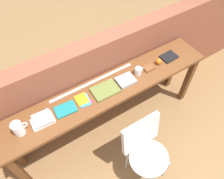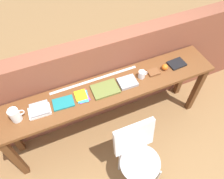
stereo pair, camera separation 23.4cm
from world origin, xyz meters
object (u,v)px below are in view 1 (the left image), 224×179
object	(u,v)px
magazine_cycling	(66,109)
mug	(138,71)
book_open_centre	(105,90)
leather_journal_brown	(149,68)
pamphlet_pile_colourful	(83,100)
book_repair_rightmost	(169,57)
sports_ball_small	(159,61)
chair_white_moulded	(146,150)
pitcher_white	(18,128)
book_stack_leftmost	(43,120)

from	to	relation	value
magazine_cycling	mug	bearing A→B (deg)	4.32
book_open_centre	leather_journal_brown	size ratio (longest dim) A/B	2.21
pamphlet_pile_colourful	book_repair_rightmost	distance (m)	1.19
magazine_cycling	sports_ball_small	bearing A→B (deg)	4.39
magazine_cycling	leather_journal_brown	bearing A→B (deg)	4.33
sports_ball_small	book_repair_rightmost	world-z (taller)	sports_ball_small
pamphlet_pile_colourful	chair_white_moulded	bearing A→B (deg)	-63.39
sports_ball_small	book_repair_rightmost	size ratio (longest dim) A/B	0.36
pitcher_white	mug	distance (m)	1.38
pamphlet_pile_colourful	book_open_centre	world-z (taller)	book_open_centre
sports_ball_small	book_repair_rightmost	xyz separation A→B (m)	(0.18, 0.01, -0.02)
pitcher_white	leather_journal_brown	bearing A→B (deg)	0.21
chair_white_moulded	mug	bearing A→B (deg)	61.86
leather_journal_brown	sports_ball_small	bearing A→B (deg)	2.29
magazine_cycling	leather_journal_brown	size ratio (longest dim) A/B	1.65
book_stack_leftmost	magazine_cycling	bearing A→B (deg)	1.13
magazine_cycling	leather_journal_brown	distance (m)	1.07
leather_journal_brown	book_repair_rightmost	bearing A→B (deg)	4.05
pamphlet_pile_colourful	book_open_centre	distance (m)	0.26
pitcher_white	book_open_centre	bearing A→B (deg)	-0.13
pamphlet_pile_colourful	sports_ball_small	bearing A→B (deg)	-0.33
chair_white_moulded	pamphlet_pile_colourful	bearing A→B (deg)	116.61
magazine_cycling	pitcher_white	bearing A→B (deg)	-175.36
leather_journal_brown	sports_ball_small	distance (m)	0.15
pitcher_white	book_repair_rightmost	xyz separation A→B (m)	(1.86, 0.02, -0.07)
book_stack_leftmost	mug	world-z (taller)	mug
magazine_cycling	sports_ball_small	distance (m)	1.22
pamphlet_pile_colourful	sports_ball_small	xyz separation A→B (m)	(1.01, -0.01, 0.03)
pitcher_white	mug	world-z (taller)	pitcher_white
mug	book_open_centre	bearing A→B (deg)	-179.08
chair_white_moulded	pitcher_white	world-z (taller)	pitcher_white
magazine_cycling	book_repair_rightmost	distance (m)	1.39
chair_white_moulded	magazine_cycling	size ratio (longest dim) A/B	4.16
book_stack_leftmost	sports_ball_small	world-z (taller)	sports_ball_small
pitcher_white	book_repair_rightmost	bearing A→B (deg)	0.60
book_open_centre	leather_journal_brown	distance (m)	0.60
pitcher_white	book_stack_leftmost	distance (m)	0.23
pitcher_white	magazine_cycling	bearing A→B (deg)	0.43
book_open_centre	chair_white_moulded	bearing A→B (deg)	-81.39
pitcher_white	magazine_cycling	size ratio (longest dim) A/B	0.86
chair_white_moulded	leather_journal_brown	xyz separation A→B (m)	(0.52, 0.68, 0.37)
pitcher_white	book_open_centre	xyz separation A→B (m)	(0.93, -0.00, -0.07)
chair_white_moulded	magazine_cycling	xyz separation A→B (m)	(-0.55, 0.68, 0.36)
mug	sports_ball_small	size ratio (longest dim) A/B	1.54
pitcher_white	leather_journal_brown	size ratio (longest dim) A/B	1.41
pitcher_white	mug	size ratio (longest dim) A/B	1.67
magazine_cycling	sports_ball_small	world-z (taller)	sports_ball_small
pitcher_white	mug	xyz separation A→B (m)	(1.38, 0.01, -0.03)
pamphlet_pile_colourful	leather_journal_brown	size ratio (longest dim) A/B	1.46
book_open_centre	mug	world-z (taller)	mug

